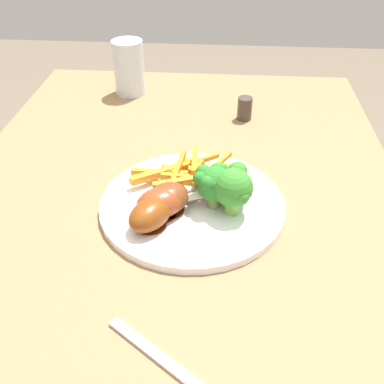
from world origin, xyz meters
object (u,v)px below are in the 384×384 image
object	(u,v)px
dinner_plate	(192,206)
chicken_drumstick_extra	(164,202)
broccoli_floret_back	(234,184)
carrot_fries_pile	(187,174)
dining_table	(176,260)
broccoli_floret_middle	(234,187)
broccoli_floret_front	(213,182)
fork	(174,369)
water_glass	(129,68)
chicken_drumstick_near	(153,213)
chicken_drumstick_far	(171,197)
pepper_shaker	(245,108)

from	to	relation	value
dinner_plate	chicken_drumstick_extra	distance (m)	0.06
dinner_plate	broccoli_floret_back	world-z (taller)	broccoli_floret_back
carrot_fries_pile	broccoli_floret_back	bearing A→B (deg)	58.10
dining_table	dinner_plate	size ratio (longest dim) A/B	3.83
broccoli_floret_middle	chicken_drumstick_extra	xyz separation A→B (m)	(0.01, -0.10, -0.02)
broccoli_floret_front	fork	distance (m)	0.28
dinner_plate	water_glass	bearing A→B (deg)	-157.39
broccoli_floret_front	carrot_fries_pile	xyz separation A→B (m)	(-0.06, -0.04, -0.03)
broccoli_floret_middle	chicken_drumstick_near	distance (m)	0.12
chicken_drumstick_far	chicken_drumstick_extra	bearing A→B (deg)	-33.56
fork	water_glass	distance (m)	0.71
chicken_drumstick_far	pepper_shaker	xyz separation A→B (m)	(-0.32, 0.11, -0.01)
carrot_fries_pile	dining_table	bearing A→B (deg)	-15.86
chicken_drumstick_near	chicken_drumstick_extra	distance (m)	0.03
dining_table	broccoli_floret_back	world-z (taller)	broccoli_floret_back
water_glass	pepper_shaker	xyz separation A→B (m)	(0.11, 0.26, -0.04)
broccoli_floret_middle	carrot_fries_pile	xyz separation A→B (m)	(-0.07, -0.07, -0.03)
broccoli_floret_front	broccoli_floret_back	world-z (taller)	broccoli_floret_front
chicken_drumstick_extra	fork	world-z (taller)	chicken_drumstick_extra
broccoli_floret_back	water_glass	size ratio (longest dim) A/B	0.49
broccoli_floret_front	fork	xyz separation A→B (m)	(0.27, -0.03, -0.05)
broccoli_floret_back	chicken_drumstick_near	distance (m)	0.13
dining_table	water_glass	distance (m)	0.47
dinner_plate	broccoli_floret_back	size ratio (longest dim) A/B	4.86
broccoli_floret_back	chicken_drumstick_extra	bearing A→B (deg)	-70.37
chicken_drumstick_extra	dinner_plate	bearing A→B (deg)	127.18
broccoli_floret_back	fork	xyz separation A→B (m)	(0.28, -0.06, -0.04)
dinner_plate	chicken_drumstick_extra	xyz separation A→B (m)	(0.03, -0.04, 0.03)
dining_table	broccoli_floret_middle	size ratio (longest dim) A/B	14.70
broccoli_floret_back	water_glass	distance (m)	0.47
broccoli_floret_middle	broccoli_floret_back	distance (m)	0.03
broccoli_floret_back	chicken_drumstick_near	bearing A→B (deg)	-62.06
carrot_fries_pile	chicken_drumstick_near	distance (m)	0.11
broccoli_floret_middle	chicken_drumstick_extra	bearing A→B (deg)	-83.39
broccoli_floret_front	chicken_drumstick_far	world-z (taller)	broccoli_floret_front
broccoli_floret_middle	pepper_shaker	xyz separation A→B (m)	(-0.32, 0.02, -0.03)
water_glass	chicken_drumstick_far	bearing A→B (deg)	18.28
chicken_drumstick_far	dinner_plate	bearing A→B (deg)	118.94
chicken_drumstick_near	chicken_drumstick_far	world-z (taller)	chicken_drumstick_far
carrot_fries_pile	pepper_shaker	bearing A→B (deg)	159.00
chicken_drumstick_near	pepper_shaker	xyz separation A→B (m)	(-0.36, 0.14, -0.01)
broccoli_floret_middle	broccoli_floret_back	size ratio (longest dim) A/B	1.26
dining_table	fork	distance (m)	0.30
dining_table	chicken_drumstick_extra	bearing A→B (deg)	-19.97
carrot_fries_pile	chicken_drumstick_extra	size ratio (longest dim) A/B	1.39
dining_table	pepper_shaker	xyz separation A→B (m)	(-0.30, 0.11, 0.14)
broccoli_floret_middle	chicken_drumstick_near	world-z (taller)	broccoli_floret_middle
broccoli_floret_front	broccoli_floret_middle	bearing A→B (deg)	65.28
water_glass	dinner_plate	bearing A→B (deg)	22.61
water_glass	chicken_drumstick_extra	bearing A→B (deg)	16.83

